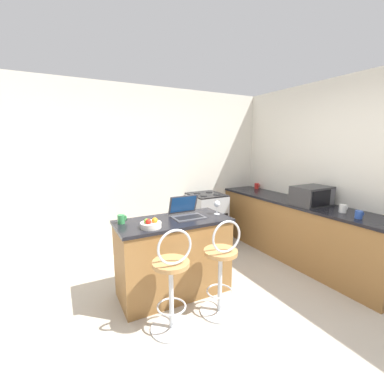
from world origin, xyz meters
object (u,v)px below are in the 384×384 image
object	(u,v)px
bar_stool_far	(221,270)
mug_green	(122,219)
mug_white	(343,208)
microwave	(312,196)
mug_blue	(359,215)
laptop	(186,211)
fruit_bowl	(151,224)
mug_red	(257,186)
stove_range	(206,219)
wine_glass_tall	(217,204)
bar_stool_near	(172,283)

from	to	relation	value
bar_stool_far	mug_green	world-z (taller)	bar_stool_far
bar_stool_far	mug_white	distance (m)	1.78
bar_stool_far	mug_white	size ratio (longest dim) A/B	9.79
bar_stool_far	microwave	distance (m)	1.81
mug_blue	laptop	bearing A→B (deg)	149.91
fruit_bowl	mug_red	distance (m)	2.84
mug_blue	fruit_bowl	bearing A→B (deg)	160.44
laptop	stove_range	xyz separation A→B (m)	(0.91, 1.06, -0.50)
wine_glass_tall	stove_range	bearing A→B (deg)	64.66
microwave	stove_range	bearing A→B (deg)	122.42
fruit_bowl	bar_stool_near	bearing A→B (deg)	-84.10
mug_green	mug_white	world-z (taller)	mug_white
laptop	mug_red	world-z (taller)	laptop
bar_stool_far	wine_glass_tall	xyz separation A→B (m)	(0.29, 0.54, 0.53)
mug_green	microwave	bearing A→B (deg)	-8.75
mug_white	stove_range	bearing A→B (deg)	116.00
stove_range	fruit_bowl	distance (m)	1.95
mug_white	mug_green	bearing A→B (deg)	161.88
stove_range	bar_stool_far	bearing A→B (deg)	-116.35
mug_green	wine_glass_tall	world-z (taller)	wine_glass_tall
bar_stool_far	mug_blue	bearing A→B (deg)	-12.61
microwave	mug_blue	bearing A→B (deg)	-96.18
mug_red	bar_stool_far	bearing A→B (deg)	-138.87
mug_green	bar_stool_near	bearing A→B (deg)	-68.90
mug_red	mug_blue	xyz separation A→B (m)	(-0.33, -2.07, -0.01)
bar_stool_far	laptop	bearing A→B (deg)	97.36
bar_stool_far	stove_range	bearing A→B (deg)	63.65
laptop	mug_green	world-z (taller)	laptop
stove_range	mug_green	size ratio (longest dim) A/B	9.33
mug_blue	bar_stool_near	bearing A→B (deg)	170.46
microwave	stove_range	xyz separation A→B (m)	(-0.87, 1.36, -0.57)
mug_red	mug_white	bearing A→B (deg)	-97.56
laptop	microwave	xyz separation A→B (m)	(1.78, -0.31, 0.07)
bar_stool_far	laptop	distance (m)	0.78
fruit_bowl	mug_green	size ratio (longest dim) A/B	2.24
mug_white	laptop	bearing A→B (deg)	157.41
fruit_bowl	wine_glass_tall	size ratio (longest dim) A/B	1.30
wine_glass_tall	mug_green	bearing A→B (deg)	171.41
bar_stool_near	mug_red	distance (m)	3.05
bar_stool_far	mug_blue	world-z (taller)	bar_stool_far
bar_stool_near	microwave	size ratio (longest dim) A/B	2.01
mug_green	mug_blue	distance (m)	2.66
wine_glass_tall	mug_red	size ratio (longest dim) A/B	1.62
laptop	mug_red	size ratio (longest dim) A/B	3.52
bar_stool_far	wine_glass_tall	world-z (taller)	wine_glass_tall
mug_red	stove_range	bearing A→B (deg)	-178.72
laptop	mug_white	distance (m)	1.94
microwave	wine_glass_tall	size ratio (longest dim) A/B	3.05
bar_stool_far	mug_blue	size ratio (longest dim) A/B	10.41
bar_stool_far	fruit_bowl	distance (m)	0.85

